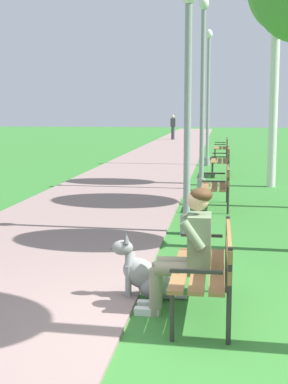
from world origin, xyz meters
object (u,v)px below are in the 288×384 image
(park_bench_far, at_px, (222,159))
(lamp_post_mid, at_px, (202,93))
(dog_grey, at_px, (145,276))
(park_bench_mid, at_px, (219,183))
(pedestrian_distant, at_px, (173,127))
(lamp_post_near, at_px, (188,108))
(person_seated_on_near_bench, at_px, (188,246))
(park_bench_furthest, at_px, (222,146))
(park_bench_near, at_px, (209,263))
(lamp_post_far, at_px, (208,96))

(park_bench_far, height_order, lamp_post_mid, lamp_post_mid)
(dog_grey, bearing_deg, lamp_post_mid, 87.86)
(park_bench_mid, relative_size, pedestrian_distant, 0.91)
(dog_grey, bearing_deg, lamp_post_near, 85.70)
(park_bench_mid, bearing_deg, park_bench_far, 89.07)
(person_seated_on_near_bench, bearing_deg, park_bench_mid, 87.36)
(park_bench_far, xyz_separation_m, park_bench_furthest, (0.02, 5.91, 0.00))
(park_bench_near, bearing_deg, pedestrian_distant, 95.45)
(park_bench_near, distance_m, park_bench_mid, 6.07)
(person_seated_on_near_bench, height_order, lamp_post_far, lamp_post_far)
(lamp_post_mid, distance_m, pedestrian_distant, 23.42)
(park_bench_mid, bearing_deg, lamp_post_far, 92.90)
(park_bench_mid, relative_size, lamp_post_mid, 0.32)
(park_bench_near, height_order, person_seated_on_near_bench, person_seated_on_near_bench)
(park_bench_near, relative_size, lamp_post_near, 0.39)
(lamp_post_mid, xyz_separation_m, lamp_post_far, (-0.00, 6.27, 0.05))
(person_seated_on_near_bench, xyz_separation_m, dog_grey, (-0.47, 0.34, -0.42))
(person_seated_on_near_bench, relative_size, lamp_post_mid, 0.27)
(park_bench_near, distance_m, park_bench_furthest, 17.66)
(park_bench_furthest, bearing_deg, park_bench_near, -90.59)
(park_bench_near, xyz_separation_m, lamp_post_mid, (-0.37, 8.51, 1.89))
(lamp_post_mid, bearing_deg, person_seated_on_near_bench, -88.93)
(lamp_post_far, bearing_deg, park_bench_mid, -87.10)
(park_bench_near, xyz_separation_m, person_seated_on_near_bench, (-0.21, 0.00, 0.17))
(park_bench_far, distance_m, park_bench_furthest, 5.91)
(person_seated_on_near_bench, xyz_separation_m, lamp_post_mid, (-0.16, 8.51, 1.72))
(park_bench_mid, bearing_deg, park_bench_near, -90.69)
(person_seated_on_near_bench, bearing_deg, park_bench_furthest, 88.73)
(lamp_post_mid, bearing_deg, park_bench_near, -87.53)
(park_bench_mid, height_order, person_seated_on_near_bench, person_seated_on_near_bench)
(park_bench_furthest, distance_m, person_seated_on_near_bench, 17.66)
(dog_grey, height_order, pedestrian_distant, pedestrian_distant)
(park_bench_mid, xyz_separation_m, park_bench_furthest, (0.11, 11.59, 0.00))
(park_bench_near, height_order, park_bench_mid, same)
(park_bench_far, bearing_deg, park_bench_near, -90.80)
(park_bench_near, distance_m, lamp_post_mid, 8.73)
(dog_grey, height_order, lamp_post_far, lamp_post_far)
(person_seated_on_near_bench, xyz_separation_m, lamp_post_far, (-0.16, 14.78, 1.77))
(pedestrian_distant, bearing_deg, person_seated_on_near_bench, -84.92)
(lamp_post_near, bearing_deg, park_bench_far, 85.84)
(dog_grey, bearing_deg, park_bench_furthest, 87.17)
(person_seated_on_near_bench, relative_size, lamp_post_near, 0.32)
(person_seated_on_near_bench, relative_size, dog_grey, 1.50)
(park_bench_mid, distance_m, dog_grey, 5.79)
(park_bench_mid, bearing_deg, lamp_post_mid, 100.22)
(park_bench_near, bearing_deg, park_bench_far, 89.20)
(dog_grey, relative_size, lamp_post_mid, 0.18)
(park_bench_furthest, bearing_deg, park_bench_mid, -90.54)
(lamp_post_mid, bearing_deg, park_bench_furthest, 86.56)
(park_bench_far, bearing_deg, dog_grey, -94.20)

